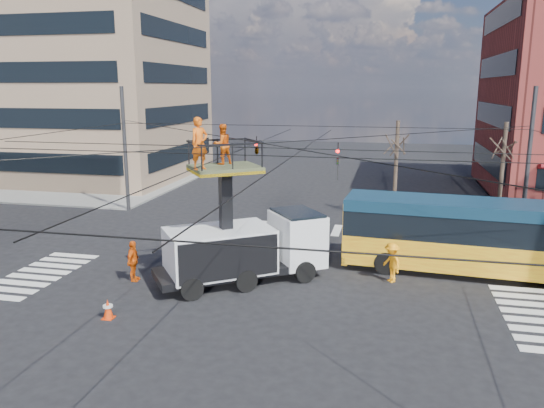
{
  "coord_description": "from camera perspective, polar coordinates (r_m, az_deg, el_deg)",
  "views": [
    {
      "loc": [
        4.62,
        -19.05,
        7.93
      ],
      "look_at": [
        -0.29,
        2.89,
        2.96
      ],
      "focal_mm": 35.0,
      "sensor_mm": 36.0,
      "label": 1
    }
  ],
  "objects": [
    {
      "name": "ground",
      "position": [
        21.14,
        -0.95,
        -9.58
      ],
      "size": [
        120.0,
        120.0,
        0.0
      ],
      "primitive_type": "plane",
      "color": "black",
      "rests_on": "ground"
    },
    {
      "name": "overhead_network",
      "position": [
        20.34,
        -0.93,
        2.14
      ],
      "size": [
        24.24,
        24.24,
        8.0
      ],
      "color": "#2D2D30",
      "rests_on": "ground"
    },
    {
      "name": "utility_truck",
      "position": [
        21.86,
        -2.96,
        -2.95
      ],
      "size": [
        7.03,
        5.95,
        6.86
      ],
      "rotation": [
        0.0,
        0.0,
        0.62
      ],
      "color": "black",
      "rests_on": "ground"
    },
    {
      "name": "crosswalks",
      "position": [
        21.14,
        -0.95,
        -9.55
      ],
      "size": [
        22.4,
        22.4,
        0.02
      ],
      "primitive_type": null,
      "color": "silver",
      "rests_on": "ground"
    },
    {
      "name": "tree_b",
      "position": [
        33.33,
        23.71,
        5.72
      ],
      "size": [
        2.0,
        2.0,
        6.0
      ],
      "color": "#382B21",
      "rests_on": "ground"
    },
    {
      "name": "city_bus",
      "position": [
        24.43,
        22.88,
        -3.26
      ],
      "size": [
        12.85,
        3.6,
        3.2
      ],
      "rotation": [
        0.0,
        0.0,
        -0.08
      ],
      "color": "orange",
      "rests_on": "ground"
    },
    {
      "name": "worker_ground",
      "position": [
        22.89,
        -14.71,
        -5.95
      ],
      "size": [
        0.5,
        1.04,
        1.73
      ],
      "primitive_type": "imported",
      "rotation": [
        0.0,
        0.0,
        1.65
      ],
      "color": "#DC550D",
      "rests_on": "ground"
    },
    {
      "name": "sidewalk_nw",
      "position": [
        48.19,
        -19.73,
        2.32
      ],
      "size": [
        18.0,
        18.0,
        0.12
      ],
      "primitive_type": "cube",
      "color": "slate",
      "rests_on": "ground"
    },
    {
      "name": "tree_a",
      "position": [
        32.72,
        13.3,
        6.33
      ],
      "size": [
        2.0,
        2.0,
        6.0
      ],
      "color": "#382B21",
      "rests_on": "ground"
    },
    {
      "name": "flagger",
      "position": [
        22.6,
        12.76,
        -6.15
      ],
      "size": [
        1.1,
        1.25,
        1.68
      ],
      "primitive_type": "imported",
      "rotation": [
        0.0,
        0.0,
        -1.02
      ],
      "color": "orange",
      "rests_on": "ground"
    },
    {
      "name": "building_tower",
      "position": [
        51.07,
        -20.14,
        19.7
      ],
      "size": [
        18.06,
        16.06,
        30.0
      ],
      "color": "#8E725A",
      "rests_on": "ground"
    },
    {
      "name": "traffic_cone",
      "position": [
        19.72,
        -17.23,
        -10.72
      ],
      "size": [
        0.36,
        0.36,
        0.71
      ],
      "primitive_type": "cone",
      "color": "red",
      "rests_on": "ground"
    }
  ]
}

